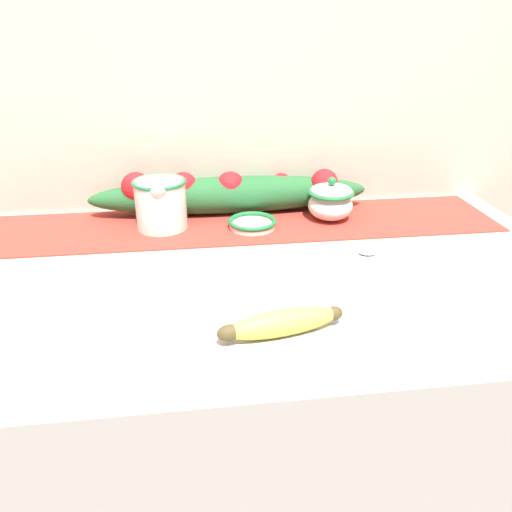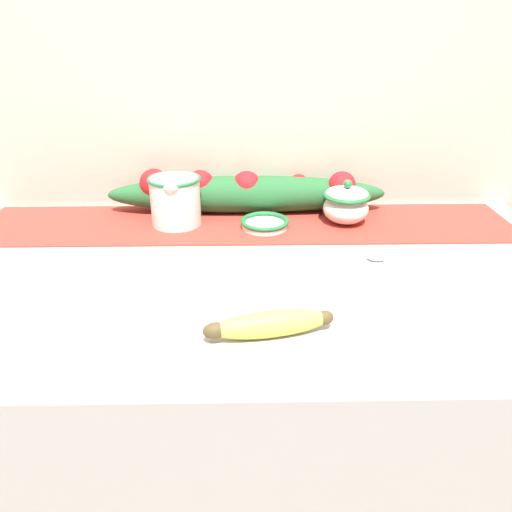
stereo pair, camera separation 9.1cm
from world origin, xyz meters
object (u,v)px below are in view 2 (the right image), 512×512
(cream_pitcher, at_px, (175,199))
(banana, at_px, (269,324))
(small_dish, at_px, (264,223))
(spoon, at_px, (367,258))
(sugar_bowl, at_px, (346,204))

(cream_pitcher, distance_m, banana, 0.50)
(cream_pitcher, bearing_deg, small_dish, -7.91)
(banana, bearing_deg, spoon, 51.17)
(cream_pitcher, relative_size, banana, 0.69)
(sugar_bowl, distance_m, spoon, 0.20)
(small_dish, relative_size, banana, 0.54)
(sugar_bowl, distance_m, small_dish, 0.20)
(cream_pitcher, distance_m, spoon, 0.46)
(cream_pitcher, height_order, banana, cream_pitcher)
(cream_pitcher, distance_m, sugar_bowl, 0.40)
(sugar_bowl, relative_size, banana, 0.53)
(cream_pitcher, relative_size, small_dish, 1.26)
(cream_pitcher, height_order, sugar_bowl, cream_pitcher)
(banana, bearing_deg, small_dish, 88.98)
(spoon, bearing_deg, sugar_bowl, 104.09)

